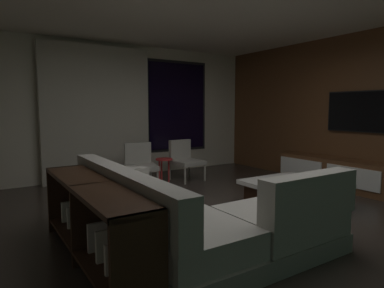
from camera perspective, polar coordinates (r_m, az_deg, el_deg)
floor at (r=4.19m, az=7.37°, el=-13.57°), size 9.20×9.20×0.00m
back_wall_with_window at (r=7.07m, az=-12.25°, el=5.44°), size 6.60×0.30×2.70m
media_wall at (r=6.37m, az=29.13°, el=4.82°), size 0.12×7.80×2.70m
sectional_couch at (r=3.50m, az=-1.01°, el=-12.45°), size 1.98×2.50×0.82m
coffee_table at (r=5.06m, az=16.89°, el=-8.10°), size 1.16×1.16×0.36m
book_stack_on_coffee_table at (r=5.11m, az=16.90°, el=-5.63°), size 0.29×0.20×0.07m
accent_chair_near_window at (r=6.61m, az=-1.28°, el=-2.36°), size 0.59×0.61×0.78m
accent_chair_by_curtain at (r=6.14m, az=-8.86°, el=-3.09°), size 0.64×0.66×0.78m
side_stool at (r=6.38m, az=-4.80°, el=-3.23°), size 0.32×0.32×0.46m
media_console at (r=6.25m, az=26.94°, el=-5.21°), size 0.46×3.10×0.52m
mounted_tv at (r=6.40m, az=26.69°, el=4.94°), size 0.05×1.22×0.70m
console_table_behind_couch at (r=3.22m, az=-16.51°, el=-11.94°), size 0.40×2.10×0.74m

